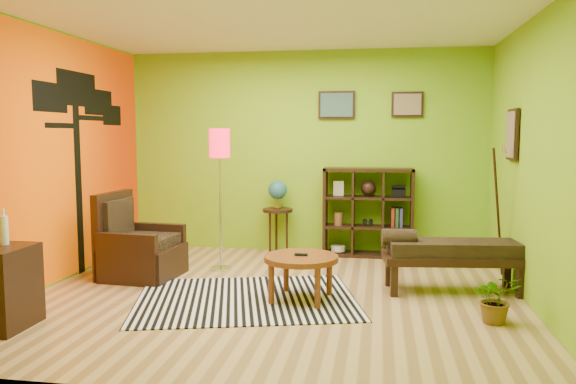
% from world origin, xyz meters
% --- Properties ---
extents(ground, '(5.00, 5.00, 0.00)m').
position_xyz_m(ground, '(0.00, 0.00, 0.00)').
color(ground, tan).
rests_on(ground, ground).
extents(room_shell, '(5.04, 4.54, 2.82)m').
position_xyz_m(room_shell, '(-0.09, 0.01, 1.80)').
color(room_shell, '#79B517').
rests_on(room_shell, ground).
extents(zebra_rug, '(2.52, 2.15, 0.01)m').
position_xyz_m(zebra_rug, '(-0.26, -0.19, 0.01)').
color(zebra_rug, white).
rests_on(zebra_rug, ground).
extents(coffee_table, '(0.74, 0.74, 0.47)m').
position_xyz_m(coffee_table, '(0.29, -0.13, 0.39)').
color(coffee_table, brown).
rests_on(coffee_table, ground).
extents(armchair, '(0.87, 0.88, 0.99)m').
position_xyz_m(armchair, '(-1.72, 0.49, 0.30)').
color(armchair, black).
rests_on(armchair, ground).
extents(floor_lamp, '(0.26, 0.26, 1.72)m').
position_xyz_m(floor_lamp, '(-0.85, 0.96, 1.39)').
color(floor_lamp, silver).
rests_on(floor_lamp, ground).
extents(globe_table, '(0.42, 0.42, 1.02)m').
position_xyz_m(globe_table, '(-0.34, 2.01, 0.77)').
color(globe_table, black).
rests_on(globe_table, ground).
extents(cube_shelf, '(1.20, 0.35, 1.20)m').
position_xyz_m(cube_shelf, '(0.91, 2.03, 0.60)').
color(cube_shelf, black).
rests_on(cube_shelf, ground).
extents(bench, '(1.49, 0.67, 0.67)m').
position_xyz_m(bench, '(1.78, 0.42, 0.43)').
color(bench, black).
rests_on(bench, ground).
extents(potted_plant, '(0.44, 0.48, 0.34)m').
position_xyz_m(potted_plant, '(2.08, -0.52, 0.17)').
color(potted_plant, '#26661E').
rests_on(potted_plant, ground).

